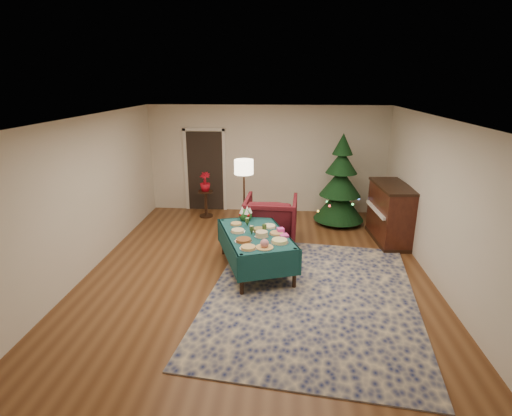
# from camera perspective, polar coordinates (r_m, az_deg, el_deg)

# --- Properties ---
(room_shell) EXTENTS (7.00, 7.00, 7.00)m
(room_shell) POSITION_cam_1_polar(r_m,az_deg,el_deg) (6.79, 0.26, 1.32)
(room_shell) COLOR #593319
(room_shell) RESTS_ON ground
(doorway) EXTENTS (1.08, 0.04, 2.16)m
(doorway) POSITION_cam_1_polar(r_m,az_deg,el_deg) (10.41, -7.28, 5.60)
(doorway) COLOR black
(doorway) RESTS_ON ground
(rug) EXTENTS (3.70, 4.57, 0.02)m
(rug) POSITION_cam_1_polar(r_m,az_deg,el_deg) (6.55, 7.94, -12.32)
(rug) COLOR #131D4A
(rug) RESTS_ON ground
(buffet_table) EXTENTS (1.59, 2.06, 0.71)m
(buffet_table) POSITION_cam_1_polar(r_m,az_deg,el_deg) (7.10, -0.05, -4.65)
(buffet_table) COLOR black
(buffet_table) RESTS_ON ground
(platter_0) EXTENTS (0.28, 0.28, 0.04)m
(platter_0) POSITION_cam_1_polar(r_m,az_deg,el_deg) (6.40, -1.13, -5.69)
(platter_0) COLOR silver
(platter_0) RESTS_ON buffet_table
(platter_1) EXTENTS (0.29, 0.29, 0.15)m
(platter_1) POSITION_cam_1_polar(r_m,az_deg,el_deg) (6.41, 1.23, -5.23)
(platter_1) COLOR silver
(platter_1) RESTS_ON buffet_table
(platter_2) EXTENTS (0.30, 0.30, 0.06)m
(platter_2) POSITION_cam_1_polar(r_m,az_deg,el_deg) (6.64, 3.38, -4.75)
(platter_2) COLOR silver
(platter_2) RESTS_ON buffet_table
(platter_3) EXTENTS (0.29, 0.29, 0.05)m
(platter_3) POSITION_cam_1_polar(r_m,az_deg,el_deg) (6.68, -1.81, -4.62)
(platter_3) COLOR silver
(platter_3) RESTS_ON buffet_table
(platter_4) EXTENTS (0.24, 0.24, 0.10)m
(platter_4) POSITION_cam_1_polar(r_m,az_deg,el_deg) (6.87, 0.81, -3.77)
(platter_4) COLOR silver
(platter_4) RESTS_ON buffet_table
(platter_5) EXTENTS (0.27, 0.27, 0.04)m
(platter_5) POSITION_cam_1_polar(r_m,az_deg,el_deg) (6.99, 2.98, -3.64)
(platter_5) COLOR silver
(platter_5) RESTS_ON buffet_table
(platter_6) EXTENTS (0.26, 0.26, 0.05)m
(platter_6) POSITION_cam_1_polar(r_m,az_deg,el_deg) (7.08, -2.61, -3.29)
(platter_6) COLOR silver
(platter_6) RESTS_ON buffet_table
(platter_7) EXTENTS (0.23, 0.23, 0.07)m
(platter_7) POSITION_cam_1_polar(r_m,az_deg,el_deg) (7.09, 0.42, -3.17)
(platter_7) COLOR silver
(platter_7) RESTS_ON buffet_table
(platter_8) EXTENTS (0.27, 0.27, 0.04)m
(platter_8) POSITION_cam_1_polar(r_m,az_deg,el_deg) (7.31, 1.87, -2.63)
(platter_8) COLOR silver
(platter_8) RESTS_ON buffet_table
(platter_9) EXTENTS (0.23, 0.23, 0.04)m
(platter_9) POSITION_cam_1_polar(r_m,az_deg,el_deg) (7.44, -2.86, -2.28)
(platter_9) COLOR silver
(platter_9) RESTS_ON buffet_table
(goblet_0) EXTENTS (0.08, 0.08, 0.16)m
(goblet_0) POSITION_cam_1_polar(r_m,az_deg,el_deg) (7.32, -1.25, -2.01)
(goblet_0) COLOR #2D471E
(goblet_0) RESTS_ON buffet_table
(goblet_1) EXTENTS (0.08, 0.08, 0.16)m
(goblet_1) POSITION_cam_1_polar(r_m,az_deg,el_deg) (7.00, 1.21, -2.96)
(goblet_1) COLOR #2D471E
(goblet_1) RESTS_ON buffet_table
(goblet_2) EXTENTS (0.08, 0.08, 0.16)m
(goblet_2) POSITION_cam_1_polar(r_m,az_deg,el_deg) (6.94, -0.63, -3.16)
(goblet_2) COLOR #2D471E
(goblet_2) RESTS_ON buffet_table
(napkin_stack) EXTENTS (0.18, 0.18, 0.04)m
(napkin_stack) POSITION_cam_1_polar(r_m,az_deg,el_deg) (6.90, 4.02, -3.94)
(napkin_stack) COLOR #D93C90
(napkin_stack) RESTS_ON buffet_table
(gift_box) EXTENTS (0.14, 0.14, 0.09)m
(gift_box) POSITION_cam_1_polar(r_m,az_deg,el_deg) (7.03, 3.53, -3.25)
(gift_box) COLOR #E840AC
(gift_box) RESTS_ON buffet_table
(centerpiece) EXTENTS (0.25, 0.26, 0.29)m
(centerpiece) POSITION_cam_1_polar(r_m,az_deg,el_deg) (7.64, -1.50, -0.87)
(centerpiece) COLOR #1E4C1E
(centerpiece) RESTS_ON buffet_table
(armchair) EXTENTS (1.11, 1.04, 1.09)m
(armchair) POSITION_cam_1_polar(r_m,az_deg,el_deg) (8.34, 2.13, -1.32)
(armchair) COLOR #511118
(armchair) RESTS_ON ground
(floor_lamp) EXTENTS (0.41, 0.41, 1.68)m
(floor_lamp) POSITION_cam_1_polar(r_m,az_deg,el_deg) (8.50, -1.74, 5.21)
(floor_lamp) COLOR #A57F3F
(floor_lamp) RESTS_ON ground
(side_table) EXTENTS (0.37, 0.37, 0.66)m
(side_table) POSITION_cam_1_polar(r_m,az_deg,el_deg) (10.02, -7.17, 0.55)
(side_table) COLOR black
(side_table) RESTS_ON ground
(potted_plant) EXTENTS (0.26, 0.47, 0.26)m
(potted_plant) POSITION_cam_1_polar(r_m,az_deg,el_deg) (9.89, -7.27, 3.16)
(potted_plant) COLOR #AC0C1A
(potted_plant) RESTS_ON side_table
(christmas_tree) EXTENTS (1.48, 1.48, 2.14)m
(christmas_tree) POSITION_cam_1_polar(r_m,az_deg,el_deg) (9.51, 11.97, 3.36)
(christmas_tree) COLOR black
(christmas_tree) RESTS_ON ground
(piano) EXTENTS (0.77, 1.46, 1.23)m
(piano) POSITION_cam_1_polar(r_m,az_deg,el_deg) (8.83, 18.65, -0.80)
(piano) COLOR black
(piano) RESTS_ON ground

